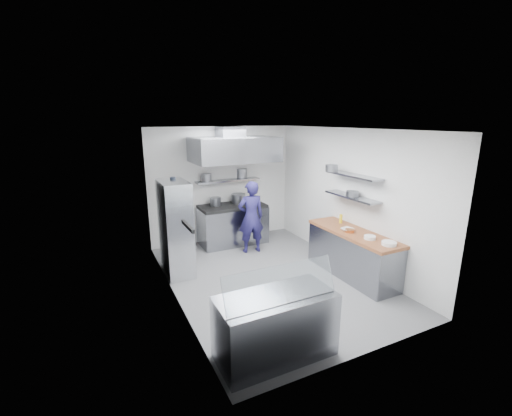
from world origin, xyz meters
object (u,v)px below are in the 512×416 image
gas_range (233,225)px  chef (251,217)px  display_case (275,326)px  wire_rack (176,228)px

gas_range → chef: 0.82m
chef → display_case: 3.63m
gas_range → chef: bearing=-77.6°
wire_rack → display_case: (0.53, -3.00, -0.50)m
gas_range → display_case: (-1.10, -4.10, -0.03)m
wire_rack → gas_range: bearing=33.9°
gas_range → wire_rack: wire_rack is taller
wire_rack → display_case: bearing=-80.0°
display_case → gas_range: bearing=75.0°
display_case → chef: bearing=69.6°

